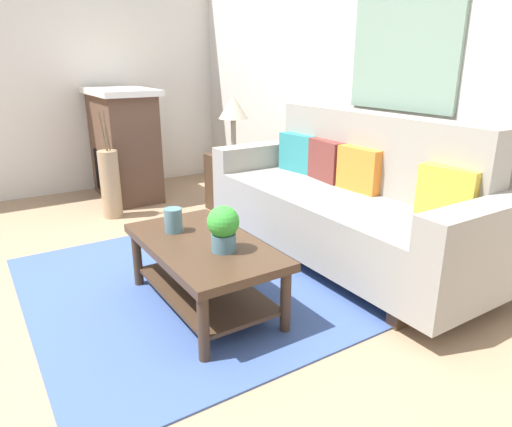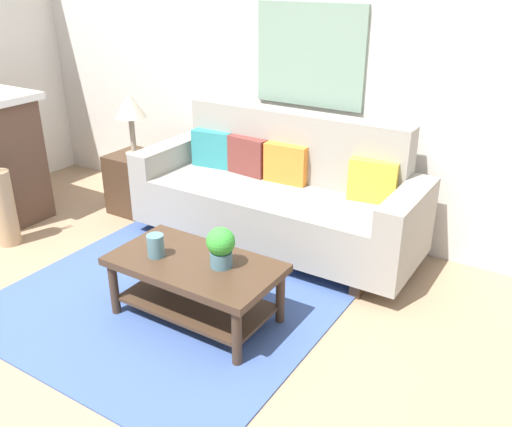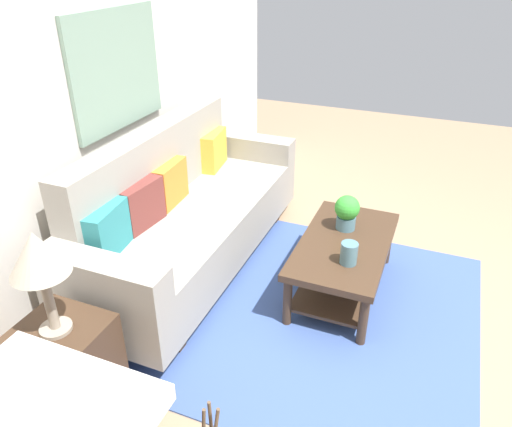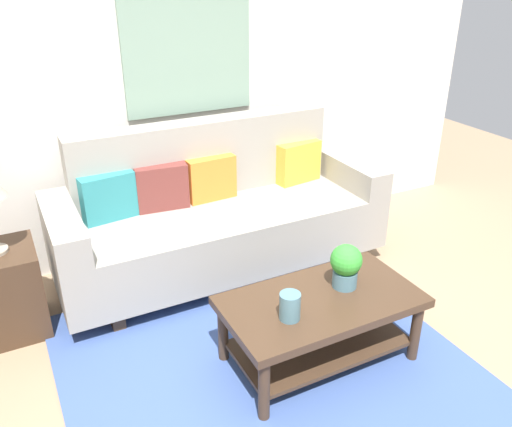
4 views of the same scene
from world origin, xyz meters
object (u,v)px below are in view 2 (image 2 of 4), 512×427
Objects in this scene: throw_pillow_teal at (213,149)px; throw_pillow_maroon at (248,156)px; coffee_table at (195,277)px; potted_plant_tabletop at (221,246)px; framed_painting at (310,56)px; couch at (278,197)px; side_table at (137,183)px; table_lamp at (130,108)px; throw_pillow_orange at (286,163)px; throw_pillow_mustard at (373,181)px; tabletop_vase at (156,246)px; floor_vase at (4,208)px.

throw_pillow_teal and throw_pillow_maroon have the same top height.
potted_plant_tabletop reaches higher than coffee_table.
potted_plant_tabletop is at bearing -80.59° from framed_painting.
framed_painting is at bearing 90.00° from couch.
framed_painting reaches higher than couch.
side_table is 0.71m from table_lamp.
throw_pillow_orange is 0.88m from framed_painting.
throw_pillow_teal reaches higher than coffee_table.
throw_pillow_orange is 1.00× the size of throw_pillow_mustard.
framed_painting is at bearing 84.79° from tabletop_vase.
throw_pillow_maroon is 1.20m from side_table.
floor_vase is (-1.55, -1.32, -0.36)m from throw_pillow_maroon.
throw_pillow_maroon is 0.95m from framed_painting.
table_lamp is (-1.57, 1.12, 0.68)m from coffee_table.
side_table is at bearing -159.22° from framed_painting.
side_table is at bearing -168.77° from throw_pillow_maroon.
throw_pillow_maroon is at bearing 11.23° from side_table.
framed_painting is at bearing 155.35° from throw_pillow_mustard.
floor_vase is 0.67× the size of framed_painting.
coffee_table is at bearing -116.05° from throw_pillow_mustard.
throw_pillow_orange is 0.56× the size of floor_vase.
throw_pillow_teal is 0.64× the size of side_table.
couch is at bearing 3.67° from table_lamp.
side_table is at bearing 68.05° from floor_vase.
throw_pillow_orange is 0.38× the size of framed_painting.
coffee_table is (-0.65, -1.34, -0.37)m from throw_pillow_mustard.
throw_pillow_mustard is at bearing 0.00° from throw_pillow_teal.
throw_pillow_orange is at bearing 93.86° from coffee_table.
framed_painting reaches higher than throw_pillow_orange.
framed_painting is (1.48, 0.56, 1.21)m from side_table.
throw_pillow_orange is at bearing 101.82° from potted_plant_tabletop.
throw_pillow_orange is 0.63× the size of table_lamp.
floor_vase is at bearing -145.56° from throw_pillow_orange.
throw_pillow_mustard is at bearing 57.42° from tabletop_vase.
potted_plant_tabletop is at bearing -110.02° from throw_pillow_mustard.
throw_pillow_teal reaches higher than side_table.
throw_pillow_teal is at bearing 180.00° from throw_pillow_maroon.
coffee_table is at bearing -0.54° from floor_vase.
table_lamp is (-1.75, 1.08, 0.42)m from potted_plant_tabletop.
side_table is at bearing 0.00° from table_lamp.
coffee_table is 1.71× the size of floor_vase.
tabletop_vase reaches higher than side_table.
throw_pillow_mustard is 1.15m from framed_painting.
framed_painting reaches higher than throw_pillow_maroon.
throw_pillow_mustard is (1.11, 0.00, 0.00)m from throw_pillow_maroon.
framed_painting is at bearing 20.78° from side_table.
throw_pillow_mustard reaches higher than side_table.
floor_vase is (-1.18, -1.32, -0.36)m from throw_pillow_teal.
throw_pillow_maroon is at bearing 180.00° from throw_pillow_orange.
throw_pillow_mustard is at bearing 63.95° from coffee_table.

